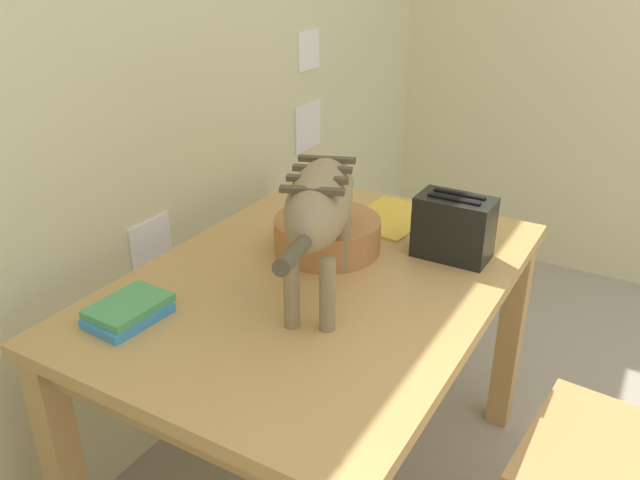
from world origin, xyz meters
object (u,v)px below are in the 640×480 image
coffee_mug (334,227)px  wicker_basket (327,234)px  magazine (390,217)px  toaster (454,227)px  saucer_bowl (333,247)px  cat (321,205)px  book_stack (128,311)px  dining_table (320,305)px

coffee_mug → wicker_basket: bearing=74.6°
magazine → toaster: 0.31m
saucer_bowl → coffee_mug: 0.06m
cat → book_stack: cat is taller
coffee_mug → wicker_basket: 0.04m
saucer_bowl → coffee_mug: (0.00, 0.00, 0.06)m
wicker_basket → book_stack: bearing=158.3°
dining_table → coffee_mug: 0.21m
book_stack → toaster: 0.86m
book_stack → coffee_mug: bearing=-24.3°
saucer_bowl → book_stack: book_stack is taller
magazine → wicker_basket: size_ratio=0.98×
cat → book_stack: (-0.32, 0.32, -0.21)m
magazine → coffee_mug: bearing=179.2°
cat → coffee_mug: size_ratio=5.02×
book_stack → toaster: size_ratio=0.95×
saucer_bowl → coffee_mug: bearing=0.0°
wicker_basket → magazine: bearing=-11.4°
saucer_bowl → wicker_basket: bearing=68.3°
cat → book_stack: 0.50m
coffee_mug → cat: bearing=-159.3°
coffee_mug → book_stack: coffee_mug is taller
book_stack → toaster: bearing=-37.9°
saucer_bowl → wicker_basket: size_ratio=0.69×
coffee_mug → magazine: 0.31m
coffee_mug → wicker_basket: (0.01, 0.03, -0.03)m
dining_table → coffee_mug: (0.13, 0.03, 0.17)m
dining_table → book_stack: size_ratio=6.46×
saucer_bowl → coffee_mug: size_ratio=1.55×
book_stack → wicker_basket: bearing=-21.7°
dining_table → magazine: 0.44m
toaster → saucer_bowl: bearing=117.4°
saucer_bowl → wicker_basket: wicker_basket is taller
cat → wicker_basket: cat is taller
dining_table → toaster: toaster is taller
cat → dining_table: bearing=100.4°
dining_table → wicker_basket: (0.14, 0.06, 0.14)m
cat → book_stack: size_ratio=3.45×
toaster → cat: bearing=149.4°
dining_table → cat: cat is taller
wicker_basket → saucer_bowl: bearing=-111.7°
saucer_bowl → magazine: (0.30, -0.03, -0.02)m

